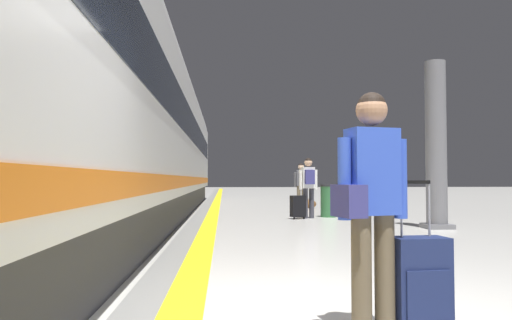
% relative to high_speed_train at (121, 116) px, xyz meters
% --- Properties ---
extents(safety_line_strip, '(0.36, 80.00, 0.01)m').
position_rel_high_speed_train_xyz_m(safety_line_strip, '(2.01, 2.32, -2.50)').
color(safety_line_strip, yellow).
rests_on(safety_line_strip, ground).
extents(tactile_edge_band, '(0.52, 80.00, 0.01)m').
position_rel_high_speed_train_xyz_m(tactile_edge_band, '(1.73, 2.32, -2.50)').
color(tactile_edge_band, slate).
rests_on(tactile_edge_band, ground).
extents(high_speed_train, '(2.94, 32.54, 4.97)m').
position_rel_high_speed_train_xyz_m(high_speed_train, '(0.00, 0.00, 0.00)').
color(high_speed_train, '#38383D').
rests_on(high_speed_train, ground).
extents(traveller_foreground, '(0.53, 0.35, 1.64)m').
position_rel_high_speed_train_xyz_m(traveller_foreground, '(3.33, -7.99, -1.55)').
color(traveller_foreground, brown).
rests_on(traveller_foreground, ground).
extents(rolling_suitcase_foreground, '(0.40, 0.27, 1.04)m').
position_rel_high_speed_train_xyz_m(rolling_suitcase_foreground, '(3.70, -7.92, -2.15)').
color(rolling_suitcase_foreground, '#19234C').
rests_on(rolling_suitcase_foreground, ground).
extents(passenger_near, '(0.50, 0.23, 1.63)m').
position_rel_high_speed_train_xyz_m(passenger_near, '(5.16, 6.38, -1.56)').
color(passenger_near, brown).
rests_on(passenger_near, ground).
extents(duffel_bag_near, '(0.44, 0.26, 0.36)m').
position_rel_high_speed_train_xyz_m(duffel_bag_near, '(5.48, 6.27, -2.35)').
color(duffel_bag_near, brown).
rests_on(duffel_bag_near, ground).
extents(passenger_mid, '(0.51, 0.33, 1.62)m').
position_rel_high_speed_train_xyz_m(passenger_mid, '(4.62, 1.73, -1.54)').
color(passenger_mid, '#383842').
rests_on(passenger_mid, ground).
extents(suitcase_mid, '(0.43, 0.33, 0.62)m').
position_rel_high_speed_train_xyz_m(suitcase_mid, '(4.30, 1.53, -2.17)').
color(suitcase_mid, black).
rests_on(suitcase_mid, ground).
extents(platform_pillar, '(0.56, 0.56, 3.60)m').
position_rel_high_speed_train_xyz_m(platform_pillar, '(6.90, -1.08, -0.78)').
color(platform_pillar, slate).
rests_on(platform_pillar, ground).
extents(waste_bin, '(0.46, 0.46, 0.91)m').
position_rel_high_speed_train_xyz_m(waste_bin, '(5.25, 2.16, -2.05)').
color(waste_bin, '#2D6638').
rests_on(waste_bin, ground).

